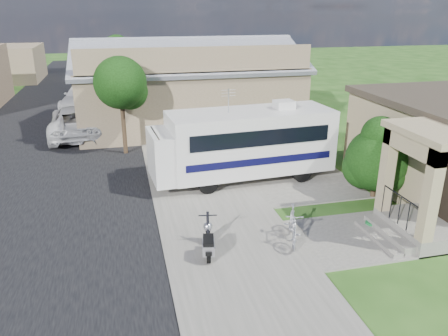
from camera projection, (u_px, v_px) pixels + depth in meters
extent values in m
plane|color=#1B3F11|center=(258.00, 233.00, 13.60)|extent=(120.00, 120.00, 0.00)
cube|color=black|center=(47.00, 152.00, 21.08)|extent=(9.00, 80.00, 0.02)
cube|color=#5E5C55|center=(181.00, 143.00, 22.49)|extent=(4.00, 80.00, 0.06)
cube|color=#5E5C55|center=(260.00, 177.00, 18.02)|extent=(7.00, 6.00, 0.05)
cube|color=#5E5C55|center=(362.00, 236.00, 13.33)|extent=(4.00, 3.00, 0.05)
cube|color=black|center=(375.00, 144.00, 16.66)|extent=(0.04, 1.10, 1.20)
cube|color=black|center=(447.00, 187.00, 13.07)|extent=(0.04, 0.95, 2.10)
cube|color=#5E5C55|center=(418.00, 228.00, 13.35)|extent=(1.60, 2.40, 0.50)
cube|color=#5E5C55|center=(388.00, 235.00, 13.16)|extent=(0.40, 2.16, 0.32)
cube|color=#5E5C55|center=(378.00, 238.00, 13.11)|extent=(0.35, 2.16, 0.16)
cube|color=#8E805A|center=(387.00, 170.00, 13.59)|extent=(0.35, 0.35, 2.70)
cube|color=#8E805A|center=(431.00, 196.00, 11.72)|extent=(0.35, 0.35, 2.70)
cube|color=#8E805A|center=(413.00, 146.00, 12.27)|extent=(0.35, 2.40, 0.50)
cube|color=#8E805A|center=(441.00, 132.00, 12.33)|extent=(2.10, 2.70, 0.20)
cylinder|color=black|center=(402.00, 196.00, 12.79)|extent=(0.04, 1.70, 0.04)
cube|color=#726147|center=(187.00, 94.00, 25.74)|extent=(12.00, 8.00, 3.60)
cube|color=#555761|center=(192.00, 56.00, 23.10)|extent=(12.50, 4.40, 1.78)
cube|color=#555761|center=(181.00, 50.00, 26.75)|extent=(12.50, 4.40, 1.78)
cube|color=#555761|center=(185.00, 40.00, 24.68)|extent=(12.50, 0.50, 0.22)
cube|color=#726147|center=(198.00, 60.00, 21.37)|extent=(11.76, 0.20, 1.30)
cylinder|color=black|center=(123.00, 121.00, 20.43)|extent=(0.20, 0.20, 3.15)
sphere|color=black|center=(120.00, 83.00, 19.80)|extent=(2.40, 2.40, 2.40)
sphere|color=black|center=(130.00, 91.00, 20.23)|extent=(1.68, 1.68, 1.68)
cylinder|color=black|center=(120.00, 85.00, 29.53)|extent=(0.20, 0.20, 3.29)
sphere|color=black|center=(118.00, 56.00, 28.87)|extent=(2.40, 2.40, 2.40)
sphere|color=black|center=(124.00, 63.00, 29.31)|extent=(1.68, 1.68, 1.68)
cylinder|color=black|center=(119.00, 69.00, 37.78)|extent=(0.20, 0.20, 3.01)
sphere|color=black|center=(117.00, 49.00, 37.18)|extent=(2.40, 2.40, 2.40)
sphere|color=black|center=(122.00, 54.00, 37.60)|extent=(1.68, 1.68, 1.68)
cube|color=silver|center=(250.00, 141.00, 17.33)|extent=(6.63, 2.78, 2.40)
cube|color=silver|center=(161.00, 156.00, 16.40)|extent=(0.90, 2.24, 1.85)
cube|color=black|center=(156.00, 144.00, 16.17)|extent=(0.20, 1.96, 0.83)
cube|color=black|center=(262.00, 138.00, 16.13)|extent=(5.49, 0.43, 0.60)
cube|color=black|center=(241.00, 123.00, 18.22)|extent=(5.49, 0.43, 0.60)
cube|color=black|center=(261.00, 161.00, 16.45)|extent=(5.81, 0.45, 0.28)
cube|color=black|center=(240.00, 144.00, 18.54)|extent=(5.81, 0.45, 0.28)
cube|color=silver|center=(284.00, 105.00, 17.25)|extent=(0.79, 0.70, 0.32)
cylinder|color=#B1B1B9|center=(228.00, 101.00, 16.49)|extent=(0.04, 0.04, 0.92)
cylinder|color=black|center=(208.00, 184.00, 16.25)|extent=(0.76, 0.31, 0.74)
cylinder|color=black|center=(194.00, 166.00, 18.06)|extent=(0.76, 0.31, 0.74)
cylinder|color=black|center=(301.00, 173.00, 17.35)|extent=(0.76, 0.31, 0.74)
cylinder|color=black|center=(280.00, 157.00, 19.17)|extent=(0.76, 0.31, 0.74)
cylinder|color=black|center=(374.00, 186.00, 15.98)|extent=(0.18, 0.18, 0.91)
sphere|color=black|center=(377.00, 160.00, 15.62)|extent=(2.27, 2.27, 2.27)
sphere|color=black|center=(385.00, 144.00, 15.88)|extent=(1.81, 1.81, 1.81)
sphere|color=black|center=(364.00, 167.00, 15.87)|extent=(1.59, 1.59, 1.59)
sphere|color=black|center=(387.00, 174.00, 15.52)|extent=(1.36, 1.36, 1.36)
sphere|color=black|center=(380.00, 135.00, 15.31)|extent=(1.36, 1.36, 1.36)
cylinder|color=black|center=(209.00, 256.00, 11.85)|extent=(0.19, 0.44, 0.43)
cylinder|color=black|center=(208.00, 236.00, 12.85)|extent=(0.19, 0.44, 0.43)
cube|color=#B1B1B9|center=(208.00, 245.00, 12.28)|extent=(0.38, 0.58, 0.08)
cube|color=#B1B1B9|center=(208.00, 247.00, 11.87)|extent=(0.42, 0.58, 0.29)
cube|color=black|center=(208.00, 240.00, 11.85)|extent=(0.39, 0.62, 0.12)
cube|color=black|center=(209.00, 253.00, 11.65)|extent=(0.21, 0.22, 0.10)
cylinder|color=black|center=(208.00, 226.00, 12.65)|extent=(0.14, 0.34, 0.81)
sphere|color=#B1B1B9|center=(208.00, 227.00, 12.73)|extent=(0.27, 0.27, 0.27)
sphere|color=black|center=(208.00, 225.00, 12.81)|extent=(0.12, 0.12, 0.12)
cylinder|color=black|center=(208.00, 215.00, 12.45)|extent=(0.53, 0.13, 0.03)
cube|color=black|center=(208.00, 233.00, 12.80)|extent=(0.18, 0.29, 0.06)
imported|color=#B1B1B9|center=(293.00, 227.00, 12.85)|extent=(1.02, 1.84, 1.06)
imported|color=silver|center=(77.00, 121.00, 23.60)|extent=(3.00, 6.06, 1.65)
imported|color=silver|center=(84.00, 96.00, 29.98)|extent=(3.36, 6.05, 1.66)
cylinder|color=#15692E|center=(372.00, 225.00, 13.85)|extent=(0.42, 0.42, 0.19)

